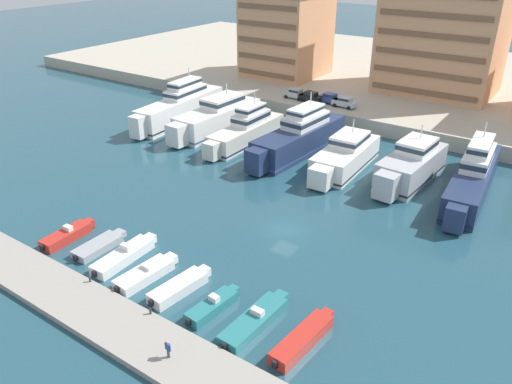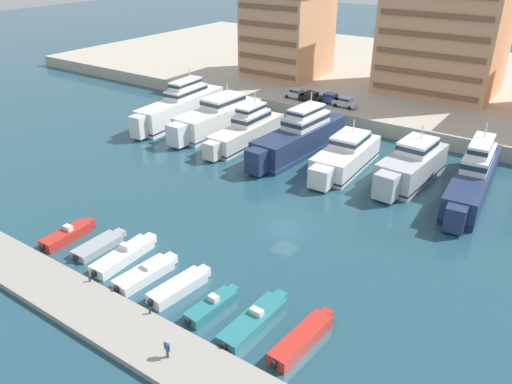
{
  "view_description": "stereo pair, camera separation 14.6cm",
  "coord_description": "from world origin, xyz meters",
  "px_view_note": "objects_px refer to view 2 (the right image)",
  "views": [
    {
      "loc": [
        23.64,
        -39.92,
        28.01
      ],
      "look_at": [
        -4.87,
        1.44,
        2.5
      ],
      "focal_mm": 35.0,
      "sensor_mm": 36.0,
      "label": 1
    },
    {
      "loc": [
        23.76,
        -39.84,
        28.01
      ],
      "look_at": [
        -4.87,
        1.44,
        2.5
      ],
      "focal_mm": 35.0,
      "sensor_mm": 36.0,
      "label": 2
    }
  ],
  "objects_px": {
    "yacht_white_far_left": "(181,106)",
    "car_silver_center_left": "(345,102)",
    "motorboat_white_center": "(179,287)",
    "motorboat_teal_center_right": "(212,306)",
    "yacht_ivory_mid_left": "(247,130)",
    "yacht_silver_center_right": "(411,166)",
    "yacht_white_center": "(345,156)",
    "yacht_navy_mid_right": "(474,176)",
    "car_silver_far_left": "(296,93)",
    "yacht_white_left": "(218,117)",
    "pedestrian_near_edge": "(167,348)",
    "motorboat_white_center_left": "(146,273)",
    "motorboat_red_right": "(302,339)",
    "yacht_navy_center_left": "(300,137)",
    "car_black_left": "(311,96)",
    "motorboat_grey_left": "(99,245)",
    "car_blue_mid_left": "(330,98)",
    "motorboat_red_far_left": "(67,235)",
    "motorboat_white_mid_left": "(124,255)",
    "motorboat_teal_mid_right": "(254,320)"
  },
  "relations": [
    {
      "from": "motorboat_white_center_left",
      "to": "car_blue_mid_left",
      "type": "xyz_separation_m",
      "value": [
        -7.92,
        51.9,
        2.86
      ]
    },
    {
      "from": "yacht_white_far_left",
      "to": "yacht_navy_center_left",
      "type": "height_order",
      "value": "yacht_white_far_left"
    },
    {
      "from": "motorboat_white_center",
      "to": "car_blue_mid_left",
      "type": "xyz_separation_m",
      "value": [
        -11.85,
        51.62,
        2.84
      ]
    },
    {
      "from": "motorboat_white_mid_left",
      "to": "pedestrian_near_edge",
      "type": "relative_size",
      "value": 5.18
    },
    {
      "from": "car_black_left",
      "to": "yacht_navy_center_left",
      "type": "bearing_deg",
      "value": -65.93
    },
    {
      "from": "yacht_white_center",
      "to": "car_black_left",
      "type": "relative_size",
      "value": 3.97
    },
    {
      "from": "yacht_white_center",
      "to": "pedestrian_near_edge",
      "type": "distance_m",
      "value": 39.71
    },
    {
      "from": "yacht_ivory_mid_left",
      "to": "yacht_silver_center_right",
      "type": "distance_m",
      "value": 25.23
    },
    {
      "from": "motorboat_white_center",
      "to": "motorboat_teal_center_right",
      "type": "xyz_separation_m",
      "value": [
        4.0,
        -0.3,
        -0.03
      ]
    },
    {
      "from": "motorboat_red_right",
      "to": "car_black_left",
      "type": "height_order",
      "value": "car_black_left"
    },
    {
      "from": "yacht_white_far_left",
      "to": "yacht_white_left",
      "type": "xyz_separation_m",
      "value": [
        8.13,
        -0.26,
        -0.33
      ]
    },
    {
      "from": "yacht_ivory_mid_left",
      "to": "yacht_white_far_left",
      "type": "bearing_deg",
      "value": 172.75
    },
    {
      "from": "car_silver_far_left",
      "to": "motorboat_teal_center_right",
      "type": "bearing_deg",
      "value": -66.48
    },
    {
      "from": "yacht_silver_center_right",
      "to": "car_silver_far_left",
      "type": "relative_size",
      "value": 3.79
    },
    {
      "from": "yacht_white_left",
      "to": "car_silver_center_left",
      "type": "distance_m",
      "value": 22.0
    },
    {
      "from": "motorboat_white_center_left",
      "to": "pedestrian_near_edge",
      "type": "height_order",
      "value": "pedestrian_near_edge"
    },
    {
      "from": "yacht_white_left",
      "to": "yacht_ivory_mid_left",
      "type": "relative_size",
      "value": 1.1
    },
    {
      "from": "motorboat_red_far_left",
      "to": "motorboat_white_mid_left",
      "type": "distance_m",
      "value": 7.79
    },
    {
      "from": "yacht_navy_mid_right",
      "to": "car_blue_mid_left",
      "type": "xyz_separation_m",
      "value": [
        -28.2,
        16.66,
        1.03
      ]
    },
    {
      "from": "car_silver_far_left",
      "to": "car_silver_center_left",
      "type": "distance_m",
      "value": 9.59
    },
    {
      "from": "yacht_white_left",
      "to": "car_silver_center_left",
      "type": "bearing_deg",
      "value": 47.88
    },
    {
      "from": "yacht_navy_mid_right",
      "to": "car_silver_center_left",
      "type": "distance_m",
      "value": 29.73
    },
    {
      "from": "pedestrian_near_edge",
      "to": "car_blue_mid_left",
      "type": "bearing_deg",
      "value": 106.15
    },
    {
      "from": "car_silver_far_left",
      "to": "car_black_left",
      "type": "relative_size",
      "value": 0.99
    },
    {
      "from": "motorboat_teal_mid_right",
      "to": "yacht_silver_center_right",
      "type": "bearing_deg",
      "value": 88.28
    },
    {
      "from": "motorboat_red_right",
      "to": "car_silver_center_left",
      "type": "bearing_deg",
      "value": 112.48
    },
    {
      "from": "motorboat_red_right",
      "to": "car_silver_far_left",
      "type": "xyz_separation_m",
      "value": [
        -30.44,
        50.18,
        2.82
      ]
    },
    {
      "from": "yacht_ivory_mid_left",
      "to": "car_black_left",
      "type": "distance_m",
      "value": 17.69
    },
    {
      "from": "motorboat_teal_mid_right",
      "to": "car_black_left",
      "type": "height_order",
      "value": "car_black_left"
    },
    {
      "from": "yacht_silver_center_right",
      "to": "pedestrian_near_edge",
      "type": "xyz_separation_m",
      "value": [
        -3.88,
        -40.57,
        -0.7
      ]
    },
    {
      "from": "car_silver_far_left",
      "to": "yacht_ivory_mid_left",
      "type": "bearing_deg",
      "value": -83.78
    },
    {
      "from": "pedestrian_near_edge",
      "to": "yacht_navy_center_left",
      "type": "bearing_deg",
      "value": 107.3
    },
    {
      "from": "yacht_white_far_left",
      "to": "car_silver_center_left",
      "type": "relative_size",
      "value": 5.31
    },
    {
      "from": "yacht_white_far_left",
      "to": "yacht_white_left",
      "type": "distance_m",
      "value": 8.14
    },
    {
      "from": "car_silver_far_left",
      "to": "car_black_left",
      "type": "xyz_separation_m",
      "value": [
        3.17,
        -0.14,
        0.0
      ]
    },
    {
      "from": "yacht_white_center",
      "to": "yacht_navy_mid_right",
      "type": "relative_size",
      "value": 0.73
    },
    {
      "from": "yacht_ivory_mid_left",
      "to": "motorboat_white_mid_left",
      "type": "height_order",
      "value": "yacht_ivory_mid_left"
    },
    {
      "from": "yacht_white_left",
      "to": "motorboat_teal_mid_right",
      "type": "bearing_deg",
      "value": -47.71
    },
    {
      "from": "yacht_white_far_left",
      "to": "car_silver_far_left",
      "type": "relative_size",
      "value": 5.36
    },
    {
      "from": "yacht_white_far_left",
      "to": "motorboat_white_center_left",
      "type": "xyz_separation_m",
      "value": [
        27.59,
        -35.28,
        -2.08
      ]
    },
    {
      "from": "motorboat_teal_center_right",
      "to": "car_silver_center_left",
      "type": "bearing_deg",
      "value": 103.84
    },
    {
      "from": "yacht_ivory_mid_left",
      "to": "car_silver_far_left",
      "type": "distance_m",
      "value": 17.89
    },
    {
      "from": "motorboat_white_center",
      "to": "car_silver_far_left",
      "type": "height_order",
      "value": "car_silver_far_left"
    },
    {
      "from": "yacht_white_far_left",
      "to": "motorboat_grey_left",
      "type": "distance_m",
      "value": 40.0
    },
    {
      "from": "motorboat_white_mid_left",
      "to": "motorboat_white_center_left",
      "type": "height_order",
      "value": "motorboat_white_mid_left"
    },
    {
      "from": "motorboat_white_center_left",
      "to": "pedestrian_near_edge",
      "type": "xyz_separation_m",
      "value": [
        8.97,
        -6.42,
        0.98
      ]
    },
    {
      "from": "yacht_white_far_left",
      "to": "car_blue_mid_left",
      "type": "distance_m",
      "value": 25.77
    },
    {
      "from": "yacht_ivory_mid_left",
      "to": "car_blue_mid_left",
      "type": "distance_m",
      "value": 19.14
    },
    {
      "from": "motorboat_teal_center_right",
      "to": "yacht_navy_mid_right",
      "type": "bearing_deg",
      "value": 70.7
    },
    {
      "from": "motorboat_white_center",
      "to": "car_blue_mid_left",
      "type": "distance_m",
      "value": 53.04
    }
  ]
}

